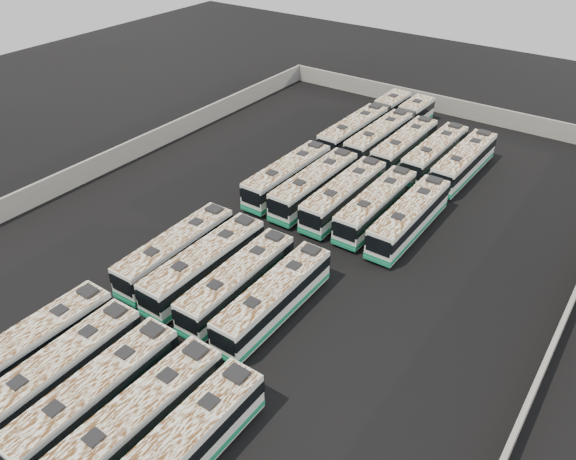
# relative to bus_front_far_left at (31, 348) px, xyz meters

# --- Properties ---
(ground) EXTENTS (140.00, 140.00, 0.00)m
(ground) POSITION_rel_bus_front_far_left_xyz_m (4.55, 19.73, -1.63)
(ground) COLOR black
(ground) RESTS_ON ground
(perimeter_wall) EXTENTS (45.20, 73.20, 2.20)m
(perimeter_wall) POSITION_rel_bus_front_far_left_xyz_m (4.55, 19.73, -0.53)
(perimeter_wall) COLOR slate
(perimeter_wall) RESTS_ON ground
(bus_front_far_left) EXTENTS (2.46, 11.33, 3.19)m
(bus_front_far_left) POSITION_rel_bus_front_far_left_xyz_m (0.00, 0.00, 0.00)
(bus_front_far_left) COLOR silver
(bus_front_far_left) RESTS_ON ground
(bus_front_left) EXTENTS (2.64, 11.28, 3.16)m
(bus_front_left) POSITION_rel_bus_front_far_left_xyz_m (3.15, -0.16, -0.01)
(bus_front_left) COLOR silver
(bus_front_left) RESTS_ON ground
(bus_front_center) EXTENTS (2.53, 11.33, 3.18)m
(bus_front_center) POSITION_rel_bus_front_far_left_xyz_m (6.38, -0.07, -0.00)
(bus_front_center) COLOR silver
(bus_front_center) RESTS_ON ground
(bus_front_right) EXTENTS (2.62, 11.61, 3.26)m
(bus_front_right) POSITION_rel_bus_front_far_left_xyz_m (9.70, 0.03, 0.04)
(bus_front_right) COLOR silver
(bus_front_right) RESTS_ON ground
(bus_front_far_right) EXTENTS (2.51, 11.64, 3.28)m
(bus_front_far_right) POSITION_rel_bus_front_far_left_xyz_m (12.89, -0.00, 0.05)
(bus_front_far_right) COLOR silver
(bus_front_far_right) RESTS_ON ground
(bus_midfront_far_left) EXTENTS (2.62, 11.36, 3.19)m
(bus_midfront_far_left) POSITION_rel_bus_front_far_left_xyz_m (0.01, 12.89, 0.00)
(bus_midfront_far_left) COLOR silver
(bus_midfront_far_left) RESTS_ON ground
(bus_midfront_left) EXTENTS (2.46, 11.62, 3.27)m
(bus_midfront_left) POSITION_rel_bus_front_far_left_xyz_m (3.12, 12.79, 0.04)
(bus_midfront_left) COLOR silver
(bus_midfront_left) RESTS_ON ground
(bus_midfront_center) EXTENTS (2.59, 11.24, 3.15)m
(bus_midfront_center) POSITION_rel_bus_front_far_left_xyz_m (6.42, 12.70, -0.02)
(bus_midfront_center) COLOR silver
(bus_midfront_center) RESTS_ON ground
(bus_midfront_right) EXTENTS (2.45, 11.26, 3.17)m
(bus_midfront_right) POSITION_rel_bus_front_far_left_xyz_m (9.69, 12.73, -0.01)
(bus_midfront_right) COLOR silver
(bus_midfront_right) RESTS_ON ground
(bus_midback_far_left) EXTENTS (2.54, 11.60, 3.26)m
(bus_midback_far_left) POSITION_rel_bus_front_far_left_xyz_m (0.02, 28.05, 0.04)
(bus_midback_far_left) COLOR silver
(bus_midback_far_left) RESTS_ON ground
(bus_midback_left) EXTENTS (2.54, 11.75, 3.31)m
(bus_midback_left) POSITION_rel_bus_front_far_left_xyz_m (3.18, 27.97, 0.06)
(bus_midback_left) COLOR silver
(bus_midback_left) RESTS_ON ground
(bus_midback_center) EXTENTS (2.50, 11.65, 3.28)m
(bus_midback_center) POSITION_rel_bus_front_far_left_xyz_m (6.41, 27.97, 0.05)
(bus_midback_center) COLOR silver
(bus_midback_center) RESTS_ON ground
(bus_midback_right) EXTENTS (2.48, 11.42, 3.21)m
(bus_midback_right) POSITION_rel_bus_front_far_left_xyz_m (9.62, 28.09, 0.01)
(bus_midback_right) COLOR silver
(bus_midback_right) RESTS_ON ground
(bus_midback_far_right) EXTENTS (2.48, 11.64, 3.28)m
(bus_midback_far_right) POSITION_rel_bus_front_far_left_xyz_m (12.91, 27.91, 0.05)
(bus_midback_far_right) COLOR silver
(bus_midback_far_right) RESTS_ON ground
(bus_back_far_left) EXTENTS (2.68, 17.99, 3.26)m
(bus_back_far_left) POSITION_rel_bus_front_far_left_xyz_m (0.01, 44.03, 0.03)
(bus_back_far_left) COLOR silver
(bus_back_far_left) RESTS_ON ground
(bus_back_left) EXTENTS (2.65, 17.86, 3.23)m
(bus_back_left) POSITION_rel_bus_front_far_left_xyz_m (3.18, 44.10, 0.02)
(bus_back_left) COLOR silver
(bus_back_left) RESTS_ON ground
(bus_back_center) EXTENTS (2.45, 11.51, 3.24)m
(bus_back_center) POSITION_rel_bus_front_far_left_xyz_m (6.35, 40.75, 0.03)
(bus_back_center) COLOR silver
(bus_back_center) RESTS_ON ground
(bus_back_right) EXTENTS (2.66, 11.57, 3.25)m
(bus_back_right) POSITION_rel_bus_front_far_left_xyz_m (9.71, 40.97, 0.03)
(bus_back_right) COLOR silver
(bus_back_right) RESTS_ON ground
(bus_back_far_right) EXTENTS (2.68, 11.68, 3.28)m
(bus_back_far_right) POSITION_rel_bus_front_far_left_xyz_m (12.90, 40.78, 0.05)
(bus_back_far_right) COLOR silver
(bus_back_far_right) RESTS_ON ground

